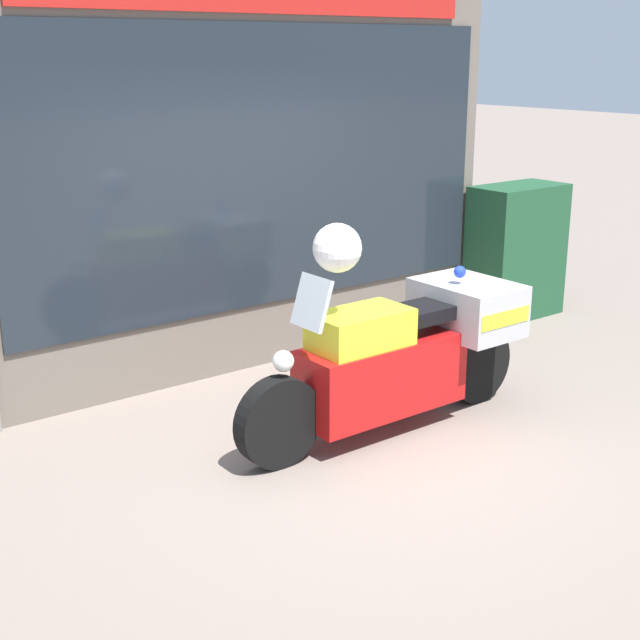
{
  "coord_description": "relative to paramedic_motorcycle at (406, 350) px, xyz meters",
  "views": [
    {
      "loc": [
        -3.57,
        -4.23,
        2.6
      ],
      "look_at": [
        0.14,
        0.63,
        0.74
      ],
      "focal_mm": 50.0,
      "sensor_mm": 36.0,
      "label": 1
    }
  ],
  "objects": [
    {
      "name": "ground_plane",
      "position": [
        -0.53,
        -0.13,
        -0.56
      ],
      "size": [
        60.0,
        60.0,
        0.0
      ],
      "primitive_type": "plane",
      "color": "gray"
    },
    {
      "name": "shop_building",
      "position": [
        -0.98,
        1.87,
        1.07
      ],
      "size": [
        5.84,
        0.55,
        3.25
      ],
      "color": "#6B6056",
      "rests_on": "ground"
    },
    {
      "name": "white_helmet",
      "position": [
        -0.63,
        -0.0,
        0.82
      ],
      "size": [
        0.32,
        0.32,
        0.32
      ],
      "primitive_type": "sphere",
      "color": "white",
      "rests_on": "paramedic_motorcycle"
    },
    {
      "name": "utility_cabinet",
      "position": [
        2.75,
        1.38,
        0.1
      ],
      "size": [
        0.97,
        0.52,
        1.32
      ],
      "primitive_type": "cube",
      "color": "#1E4C2D",
      "rests_on": "ground"
    },
    {
      "name": "paramedic_motorcycle",
      "position": [
        0.0,
        0.0,
        0.0
      ],
      "size": [
        2.45,
        0.76,
        1.22
      ],
      "rotation": [
        0.0,
        0.0,
        3.14
      ],
      "color": "black",
      "rests_on": "ground"
    },
    {
      "name": "window_display",
      "position": [
        -0.06,
        1.9,
        -0.07
      ],
      "size": [
        4.31,
        0.3,
        2.07
      ],
      "color": "slate",
      "rests_on": "ground"
    }
  ]
}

